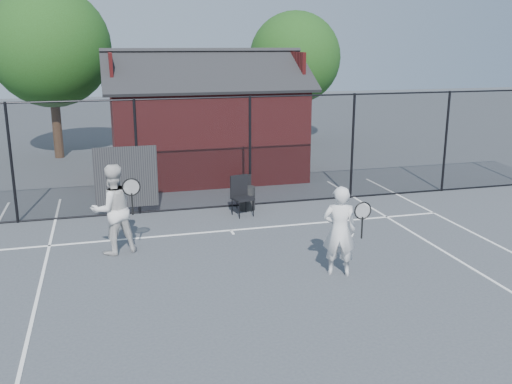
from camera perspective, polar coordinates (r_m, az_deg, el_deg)
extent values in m
plane|color=#41464B|center=(10.96, 0.94, -8.69)|extent=(80.00, 80.00, 0.00)
cube|color=white|center=(13.68, -2.54, -3.84)|extent=(11.00, 0.06, 0.01)
cube|color=white|center=(8.90, -22.40, -15.73)|extent=(0.06, 18.00, 0.01)
cube|color=white|center=(13.54, -2.40, -4.03)|extent=(0.06, 0.30, 0.01)
cylinder|color=black|center=(15.10, -23.25, 2.61)|extent=(0.07, 0.07, 3.00)
cylinder|color=black|center=(14.96, -11.82, 3.40)|extent=(0.07, 0.07, 3.00)
cylinder|color=black|center=(15.41, -0.60, 4.04)|extent=(0.07, 0.07, 3.00)
cylinder|color=black|center=(16.41, 9.62, 4.49)|extent=(0.07, 0.07, 3.00)
cylinder|color=black|center=(17.86, 18.44, 4.77)|extent=(0.07, 0.07, 3.00)
cylinder|color=black|center=(14.99, -4.37, 9.38)|extent=(22.00, 0.04, 0.04)
cylinder|color=black|center=(15.54, -4.16, -1.48)|extent=(22.00, 0.04, 0.04)
cube|color=black|center=(15.20, -4.26, 3.85)|extent=(22.00, 3.00, 0.01)
cube|color=black|center=(15.03, -12.85, 1.45)|extent=(1.60, 0.04, 1.60)
cube|color=maroon|center=(19.16, -5.09, 6.09)|extent=(6.00, 4.00, 3.00)
cube|color=black|center=(17.98, -4.66, 12.05)|extent=(6.50, 2.36, 1.32)
cube|color=black|center=(19.95, -5.74, 12.28)|extent=(6.50, 2.36, 1.32)
cube|color=maroon|center=(18.68, -14.36, 11.75)|extent=(0.10, 2.80, 1.06)
cube|color=maroon|center=(19.70, 3.45, 12.30)|extent=(0.10, 2.80, 1.06)
cylinder|color=#322114|center=(23.43, -19.29, 6.31)|extent=(0.36, 0.36, 2.52)
sphere|color=#1E4112|center=(23.22, -19.91, 13.49)|extent=(4.48, 4.48, 4.48)
cylinder|color=#322114|center=(25.75, 3.82, 7.46)|extent=(0.36, 0.36, 2.23)
sphere|color=#1E4112|center=(25.55, 3.92, 13.26)|extent=(3.97, 3.97, 3.97)
imported|color=silver|center=(10.99, 8.34, -3.87)|extent=(0.75, 0.63, 1.76)
torus|color=black|center=(10.66, 10.63, -1.85)|extent=(0.34, 0.03, 0.34)
cylinder|color=black|center=(10.76, 10.55, -3.53)|extent=(0.03, 0.03, 0.42)
imported|color=silver|center=(12.34, -14.11, -1.69)|extent=(1.11, 0.98, 1.93)
torus|color=black|center=(11.84, -12.37, 0.49)|extent=(0.38, 0.03, 0.38)
cylinder|color=black|center=(11.93, -12.27, -1.18)|extent=(0.04, 0.04, 0.46)
cube|color=black|center=(14.68, -1.34, -0.48)|extent=(0.60, 0.61, 1.02)
cube|color=black|center=(15.20, -1.14, -0.16)|extent=(0.45, 0.47, 0.91)
cylinder|color=#252525|center=(15.25, -0.91, -0.63)|extent=(0.52, 0.52, 0.64)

